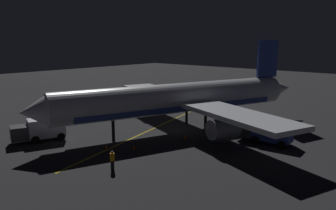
{
  "coord_description": "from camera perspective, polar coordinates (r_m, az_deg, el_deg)",
  "views": [
    {
      "loc": [
        -25.96,
        31.35,
        11.11
      ],
      "look_at": [
        0.0,
        2.0,
        3.5
      ],
      "focal_mm": 35.67,
      "sensor_mm": 36.0,
      "label": 1
    }
  ],
  "objects": [
    {
      "name": "ground_plane",
      "position": [
        42.22,
        1.8,
        -4.41
      ],
      "size": [
        180.0,
        180.0,
        0.2
      ],
      "primitive_type": "cube",
      "color": "#2C2C2E"
    },
    {
      "name": "apron_guide_stripe",
      "position": [
        40.85,
        -4.26,
        -4.82
      ],
      "size": [
        6.99,
        27.51,
        0.01
      ],
      "primitive_type": "cube",
      "rotation": [
        0.0,
        0.0,
        0.24
      ],
      "color": "gold",
      "rests_on": "ground_plane"
    },
    {
      "name": "airliner",
      "position": [
        41.65,
        2.56,
        1.02
      ],
      "size": [
        32.89,
        36.66,
        11.14
      ],
      "color": "white",
      "rests_on": "ground_plane"
    },
    {
      "name": "baggage_truck",
      "position": [
        40.03,
        -20.89,
        -3.98
      ],
      "size": [
        3.9,
        6.03,
        2.5
      ],
      "color": "silver",
      "rests_on": "ground_plane"
    },
    {
      "name": "catering_truck",
      "position": [
        38.14,
        16.42,
        -4.61
      ],
      "size": [
        6.05,
        2.68,
        2.17
      ],
      "color": "navy",
      "rests_on": "ground_plane"
    },
    {
      "name": "ground_crew_worker",
      "position": [
        29.75,
        -9.5,
        -9.27
      ],
      "size": [
        0.4,
        0.4,
        1.74
      ],
      "color": "black",
      "rests_on": "ground_plane"
    },
    {
      "name": "traffic_cone_near_left",
      "position": [
        38.19,
        2.93,
        -5.55
      ],
      "size": [
        0.5,
        0.5,
        0.55
      ],
      "color": "#EA590F",
      "rests_on": "ground_plane"
    },
    {
      "name": "traffic_cone_near_right",
      "position": [
        35.73,
        -10.46,
        -6.89
      ],
      "size": [
        0.5,
        0.5,
        0.55
      ],
      "color": "#EA590F",
      "rests_on": "ground_plane"
    },
    {
      "name": "traffic_cone_under_wing",
      "position": [
        34.78,
        -5.82,
        -7.26
      ],
      "size": [
        0.5,
        0.5,
        0.55
      ],
      "color": "#EA590F",
      "rests_on": "ground_plane"
    }
  ]
}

